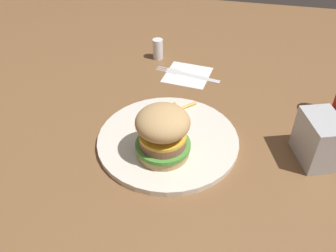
% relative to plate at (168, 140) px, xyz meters
% --- Properties ---
extents(ground_plane, '(1.60, 1.60, 0.00)m').
position_rel_plate_xyz_m(ground_plane, '(-0.02, 0.02, -0.01)').
color(ground_plane, brown).
extents(plate, '(0.28, 0.28, 0.01)m').
position_rel_plate_xyz_m(plate, '(0.00, 0.00, 0.00)').
color(plate, silver).
rests_on(plate, ground_plane).
extents(sandwich, '(0.10, 0.10, 0.10)m').
position_rel_plate_xyz_m(sandwich, '(0.00, -0.04, 0.06)').
color(sandwich, tan).
rests_on(sandwich, plate).
extents(fries_pile, '(0.09, 0.09, 0.01)m').
position_rel_plate_xyz_m(fries_pile, '(-0.01, 0.08, 0.01)').
color(fries_pile, gold).
rests_on(fries_pile, plate).
extents(napkin, '(0.12, 0.12, 0.00)m').
position_rel_plate_xyz_m(napkin, '(-0.01, 0.26, -0.01)').
color(napkin, white).
rests_on(napkin, ground_plane).
extents(fork, '(0.17, 0.05, 0.00)m').
position_rel_plate_xyz_m(fork, '(-0.01, 0.26, -0.00)').
color(fork, silver).
rests_on(fork, napkin).
extents(napkin_dispenser, '(0.09, 0.10, 0.09)m').
position_rel_plate_xyz_m(napkin_dispenser, '(0.28, 0.01, 0.04)').
color(napkin_dispenser, '#B7BABF').
rests_on(napkin_dispenser, ground_plane).
extents(salt_shaker, '(0.03, 0.03, 0.06)m').
position_rel_plate_xyz_m(salt_shaker, '(-0.10, 0.33, 0.02)').
color(salt_shaker, white).
rests_on(salt_shaker, ground_plane).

